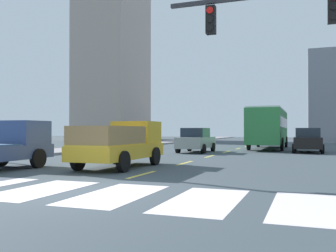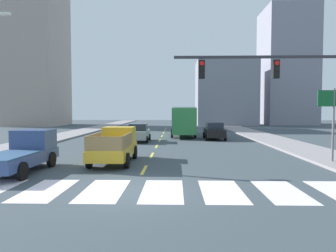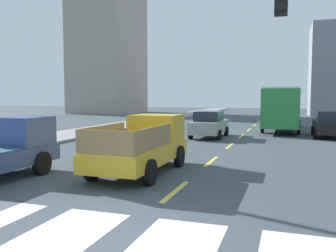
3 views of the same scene
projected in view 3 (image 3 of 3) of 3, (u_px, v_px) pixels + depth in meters
The scene contains 16 objects.
ground_plane at pixel (109, 247), 6.47m from camera, with size 160.00×160.00×0.00m, color #3A454B.
sidewalk_left at pixel (88, 131), 26.99m from camera, with size 3.73×110.00×0.15m, color gray.
crosswalk_stripe_3 at pixel (57, 239), 6.81m from camera, with size 1.52×3.36×0.01m, color silver.
lane_dash_0 at pixel (175, 191), 10.25m from camera, with size 0.16×2.40×0.01m, color #DCC745.
lane_dash_1 at pixel (211, 161), 14.98m from camera, with size 0.16×2.40×0.01m, color #DCC745.
lane_dash_2 at pixel (230, 146), 19.71m from camera, with size 0.16×2.40×0.01m, color #DCC745.
lane_dash_3 at pixel (241, 136), 24.44m from camera, with size 0.16×2.40×0.01m, color #DCC745.
lane_dash_4 at pixel (249, 130), 29.17m from camera, with size 0.16×2.40×0.01m, color #DCC745.
lane_dash_5 at pixel (255, 125), 33.90m from camera, with size 0.16×2.40×0.01m, color #DCC745.
lane_dash_6 at pixel (259, 122), 38.63m from camera, with size 0.16×2.40×0.01m, color #DCC745.
lane_dash_7 at pixel (262, 119), 43.37m from camera, with size 0.16×2.40×0.01m, color #DCC745.
pickup_stakebed at pixel (144, 145), 13.05m from camera, with size 2.18×5.20×1.96m.
city_bus at pixel (282, 105), 28.96m from camera, with size 2.72×10.80×3.32m.
sedan_near_left at pixel (209, 124), 23.74m from camera, with size 2.02×4.40×1.72m.
sedan_far at pixel (329, 124), 23.74m from camera, with size 2.02×4.40×1.72m.
block_mid_left at pixel (108, 33), 58.64m from camera, with size 9.03×11.57×25.78m, color #A2958A.
Camera 3 is at (2.97, -5.62, 2.67)m, focal length 38.90 mm.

